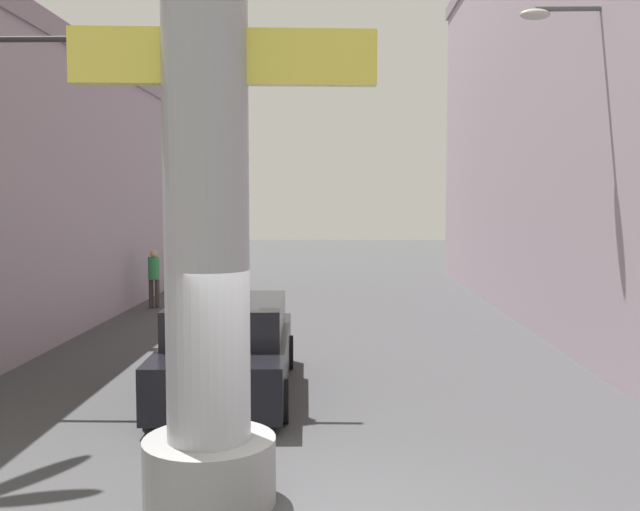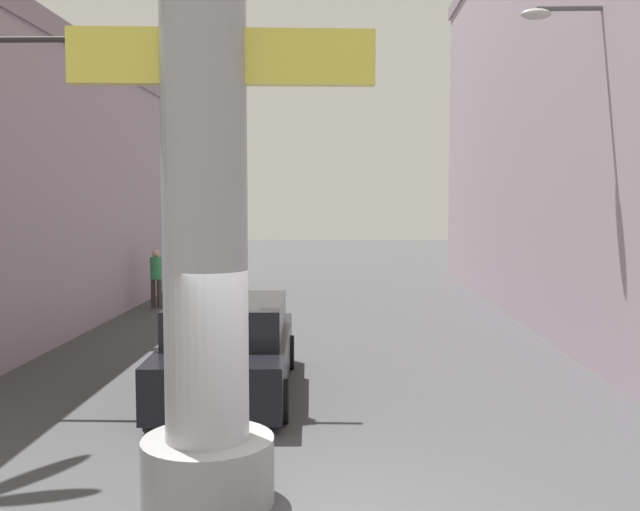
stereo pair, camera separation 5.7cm
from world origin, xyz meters
name	(u,v)px [view 1 (the left image)]	position (x,y,z in m)	size (l,w,h in m)	color
ground_plane	(326,337)	(0.00, 10.00, 0.00)	(85.06, 85.06, 0.00)	#424244
neon_sign_pole	(206,103)	(-1.09, 0.70, 4.22)	(3.49, 1.42, 9.63)	#9E9EA3
street_lamp	(634,148)	(5.75, 6.76, 4.20)	(2.66, 0.28, 6.87)	#59595E
traffic_light_mast	(46,141)	(-4.61, 5.23, 4.22)	(5.17, 0.32, 5.99)	#333333
car_lead	(229,349)	(-1.56, 5.09, 0.74)	(2.26, 4.88, 1.56)	black
palm_tree_mid_left	(52,133)	(-6.65, 10.55, 4.86)	(2.58, 2.49, 7.47)	brown
pedestrian_far_left	(154,274)	(-5.26, 14.48, 1.03)	(0.41, 0.41, 1.76)	#3F3833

